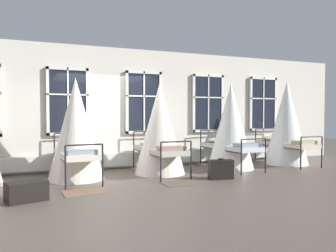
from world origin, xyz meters
name	(u,v)px	position (x,y,z in m)	size (l,w,h in m)	color
ground	(118,175)	(0.00, 0.00, 0.00)	(29.22, 29.22, 0.00)	brown
back_wall_with_windows	(107,108)	(0.00, 1.11, 1.62)	(15.61, 0.10, 3.25)	beige
window_bank	(108,132)	(0.00, 0.99, 0.98)	(11.19, 0.10, 2.58)	black
cot_third	(76,130)	(-0.98, -0.11, 1.11)	(1.25, 2.00, 2.29)	black
cot_fourth	(160,130)	(1.04, -0.14, 1.09)	(1.25, 1.98, 2.24)	black
cot_fifth	(231,127)	(3.09, -0.15, 1.12)	(1.25, 2.00, 2.30)	black
cot_sixth	(286,124)	(5.04, -0.10, 1.18)	(1.25, 1.99, 2.44)	black
rug_third	(85,192)	(-1.01, -1.46, 0.01)	(0.80, 0.56, 0.01)	brown
rug_fourth	(182,183)	(1.01, -1.46, 0.01)	(0.80, 0.56, 0.01)	brown
suitcase_dark	(221,169)	(2.04, -1.36, 0.22)	(0.59, 0.30, 0.47)	black
travel_trunk	(26,191)	(-2.03, -1.75, 0.17)	(0.64, 0.40, 0.34)	black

